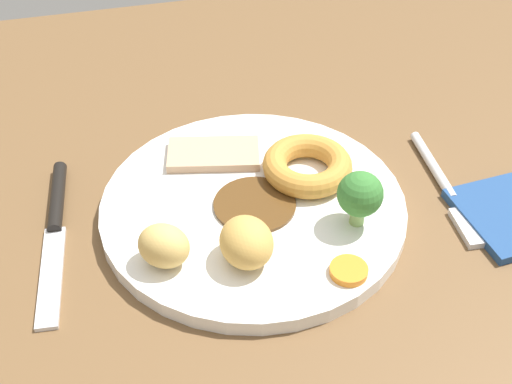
% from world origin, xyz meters
% --- Properties ---
extents(dining_table, '(1.20, 0.84, 0.04)m').
position_xyz_m(dining_table, '(0.00, 0.00, 0.02)').
color(dining_table, brown).
rests_on(dining_table, ground).
extents(dinner_plate, '(0.26, 0.26, 0.01)m').
position_xyz_m(dinner_plate, '(-0.00, 0.01, 0.04)').
color(dinner_plate, white).
rests_on(dinner_plate, dining_table).
extents(gravy_pool, '(0.07, 0.07, 0.00)m').
position_xyz_m(gravy_pool, '(-0.00, 0.01, 0.05)').
color(gravy_pool, '#563819').
rests_on(gravy_pool, dinner_plate).
extents(meat_slice_main, '(0.09, 0.06, 0.01)m').
position_xyz_m(meat_slice_main, '(0.02, -0.06, 0.05)').
color(meat_slice_main, tan).
rests_on(meat_slice_main, dinner_plate).
extents(yorkshire_pudding, '(0.08, 0.08, 0.02)m').
position_xyz_m(yorkshire_pudding, '(-0.06, -0.02, 0.06)').
color(yorkshire_pudding, '#C68938').
rests_on(yorkshire_pudding, dinner_plate).
extents(roast_potato_left, '(0.05, 0.05, 0.04)m').
position_xyz_m(roast_potato_left, '(0.08, 0.06, 0.07)').
color(roast_potato_left, '#D8B260').
rests_on(roast_potato_left, dinner_plate).
extents(roast_potato_right, '(0.04, 0.05, 0.04)m').
position_xyz_m(roast_potato_right, '(0.02, 0.07, 0.07)').
color(roast_potato_right, tan).
rests_on(roast_potato_right, dinner_plate).
extents(carrot_coin_front, '(0.03, 0.03, 0.01)m').
position_xyz_m(carrot_coin_front, '(-0.05, 0.10, 0.05)').
color(carrot_coin_front, orange).
rests_on(carrot_coin_front, dinner_plate).
extents(broccoli_floret, '(0.04, 0.04, 0.05)m').
position_xyz_m(broccoli_floret, '(-0.08, 0.05, 0.08)').
color(broccoli_floret, '#8CB766').
rests_on(broccoli_floret, dinner_plate).
extents(fork, '(0.02, 0.15, 0.01)m').
position_xyz_m(fork, '(-0.17, 0.02, 0.04)').
color(fork, silver).
rests_on(fork, dining_table).
extents(knife, '(0.03, 0.19, 0.01)m').
position_xyz_m(knife, '(0.17, -0.02, 0.04)').
color(knife, black).
rests_on(knife, dining_table).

